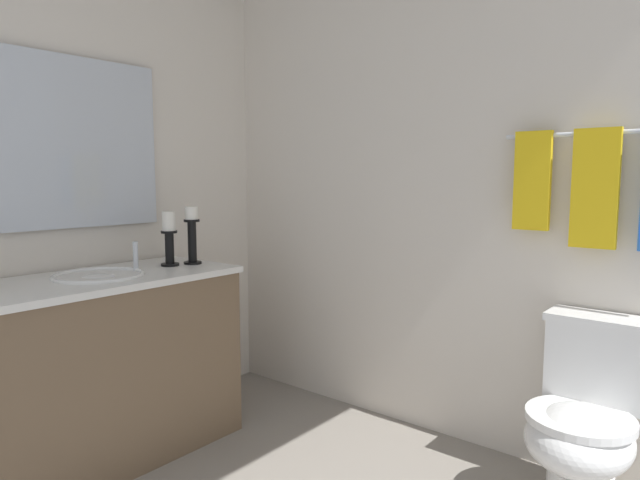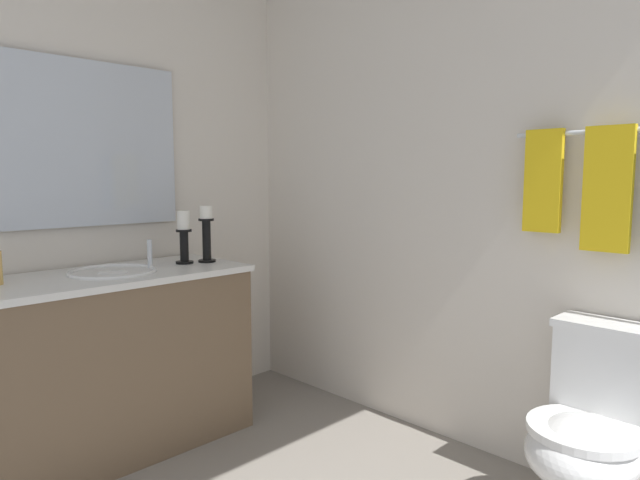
% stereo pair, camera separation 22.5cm
% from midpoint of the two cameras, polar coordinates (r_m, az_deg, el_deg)
% --- Properties ---
extents(wall_back, '(2.62, 0.04, 2.45)m').
position_cam_midpoint_polar(wall_back, '(2.81, 8.81, 4.96)').
color(wall_back, silver).
rests_on(wall_back, ground).
extents(wall_left, '(0.04, 2.42, 2.45)m').
position_cam_midpoint_polar(wall_left, '(2.99, -26.98, 4.42)').
color(wall_left, silver).
rests_on(wall_left, ground).
extents(vanity_cabinet, '(0.58, 1.23, 0.85)m').
position_cam_midpoint_polar(vanity_cabinet, '(2.83, -23.61, -11.97)').
color(vanity_cabinet, brown).
rests_on(vanity_cabinet, ground).
extents(sink_basin, '(0.40, 0.40, 0.24)m').
position_cam_midpoint_polar(sink_basin, '(2.73, -23.96, -4.23)').
color(sink_basin, white).
rests_on(sink_basin, vanity_cabinet).
extents(mirror, '(0.02, 1.00, 0.81)m').
position_cam_midpoint_polar(mirror, '(2.95, -27.06, 8.95)').
color(mirror, silver).
extents(candle_holder_tall, '(0.09, 0.09, 0.29)m').
position_cam_midpoint_polar(candle_holder_tall, '(2.93, -15.18, 0.59)').
color(candle_holder_tall, black).
rests_on(candle_holder_tall, vanity_cabinet).
extents(candle_holder_short, '(0.09, 0.09, 0.27)m').
position_cam_midpoint_polar(candle_holder_short, '(2.90, -17.40, 0.27)').
color(candle_holder_short, black).
rests_on(candle_holder_short, vanity_cabinet).
extents(toilet, '(0.39, 0.54, 0.75)m').
position_cam_midpoint_polar(toilet, '(2.41, 23.02, -16.80)').
color(toilet, white).
rests_on(toilet, ground).
extents(towel_bar, '(0.74, 0.02, 0.02)m').
position_cam_midpoint_polar(towel_bar, '(2.45, 24.42, 9.97)').
color(towel_bar, silver).
extents(towel_near_vanity, '(0.15, 0.03, 0.42)m').
position_cam_midpoint_polar(towel_near_vanity, '(2.51, 18.60, 5.77)').
color(towel_near_vanity, yellow).
rests_on(towel_near_vanity, towel_bar).
extents(towel_center, '(0.17, 0.03, 0.48)m').
position_cam_midpoint_polar(towel_center, '(2.43, 24.07, 4.84)').
color(towel_center, yellow).
rests_on(towel_center, towel_bar).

